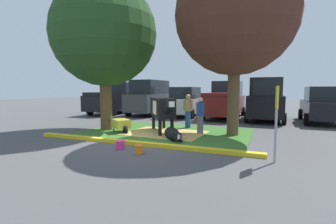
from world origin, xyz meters
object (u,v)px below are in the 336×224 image
object	(u,v)px
parking_sign	(277,109)
sedan_silver	(185,102)
person_visitor_near	(200,115)
suv_dark_grey	(150,97)
pickup_truck_black	(116,99)
person_handler	(188,110)
wheelbarrow	(121,124)
calf_lying	(172,134)
bucket_orange	(139,149)
suv_black	(266,99)
shade_tree_left	(104,34)
cow_holstein	(163,108)
pickup_truck_maroon	(225,101)
sedan_blue	(322,105)
shade_tree_right	(235,15)
bucket_pink	(120,145)

from	to	relation	value
parking_sign	sedan_silver	size ratio (longest dim) A/B	0.45
person_visitor_near	suv_dark_grey	world-z (taller)	suv_dark_grey
pickup_truck_black	person_handler	bearing A→B (deg)	-33.11
wheelbarrow	calf_lying	bearing A→B (deg)	-13.54
person_handler	parking_sign	world-z (taller)	parking_sign
bucket_orange	suv_black	xyz separation A→B (m)	(3.27, 9.59, 1.13)
shade_tree_left	cow_holstein	bearing A→B (deg)	4.87
calf_lying	bucket_orange	size ratio (longest dim) A/B	4.27
pickup_truck_black	cow_holstein	bearing A→B (deg)	-43.64
person_visitor_near	bucket_orange	distance (m)	3.84
shade_tree_left	parking_sign	xyz separation A→B (m)	(7.14, -2.56, -2.96)
parking_sign	person_handler	bearing A→B (deg)	130.33
pickup_truck_maroon	suv_black	xyz separation A→B (m)	(2.52, -0.64, 0.16)
wheelbarrow	sedan_blue	distance (m)	11.08
suv_black	shade_tree_right	bearing A→B (deg)	-101.53
person_handler	suv_black	size ratio (longest dim) A/B	0.36
shade_tree_left	wheelbarrow	world-z (taller)	shade_tree_left
cow_holstein	parking_sign	size ratio (longest dim) A/B	1.41
bucket_pink	pickup_truck_maroon	world-z (taller)	pickup_truck_maroon
suv_black	sedan_blue	bearing A→B (deg)	2.20
pickup_truck_black	suv_dark_grey	distance (m)	2.97
suv_black	parking_sign	bearing A→B (deg)	-87.47
calf_lying	bucket_pink	xyz separation A→B (m)	(-1.01, -1.88, -0.09)
shade_tree_right	sedan_silver	bearing A→B (deg)	124.12
shade_tree_left	suv_black	bearing A→B (deg)	43.84
person_visitor_near	pickup_truck_black	bearing A→B (deg)	143.63
shade_tree_left	pickup_truck_maroon	bearing A→B (deg)	59.36
bucket_pink	suv_black	xyz separation A→B (m)	(4.07, 9.36, 1.13)
person_visitor_near	sedan_blue	size ratio (longest dim) A/B	0.35
wheelbarrow	bucket_pink	bearing A→B (deg)	-57.10
person_visitor_near	bucket_orange	xyz separation A→B (m)	(-0.84, -3.68, -0.69)
pickup_truck_black	sedan_silver	bearing A→B (deg)	0.89
wheelbarrow	parking_sign	world-z (taller)	parking_sign
person_handler	bucket_pink	bearing A→B (deg)	-97.86
bucket_pink	bucket_orange	distance (m)	0.83
shade_tree_left	person_handler	size ratio (longest dim) A/B	4.10
calf_lying	bucket_orange	world-z (taller)	calf_lying
bucket_orange	suv_dark_grey	distance (m)	11.00
bucket_orange	person_handler	bearing A→B (deg)	91.57
shade_tree_right	pickup_truck_black	xyz separation A→B (m)	(-9.71, 5.91, -3.68)
parking_sign	suv_black	world-z (taller)	suv_black
pickup_truck_maroon	suv_dark_grey	bearing A→B (deg)	-176.56
pickup_truck_black	suv_dark_grey	world-z (taller)	suv_dark_grey
person_visitor_near	suv_dark_grey	size ratio (longest dim) A/B	0.34
sedan_silver	suv_black	distance (m)	5.23
wheelbarrow	pickup_truck_black	world-z (taller)	pickup_truck_black
sedan_blue	suv_black	bearing A→B (deg)	-177.80
cow_holstein	wheelbarrow	size ratio (longest dim) A/B	1.91
bucket_pink	cow_holstein	bearing A→B (deg)	88.71
bucket_orange	sedan_silver	xyz separation A→B (m)	(-1.94, 9.98, 0.85)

